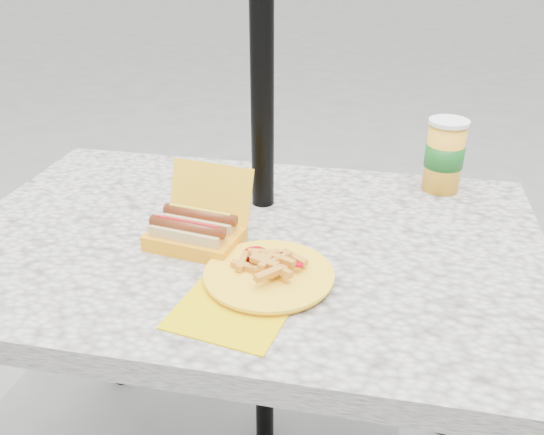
% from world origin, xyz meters
% --- Properties ---
extents(picnic_table, '(1.20, 0.80, 0.75)m').
position_xyz_m(picnic_table, '(0.00, 0.00, 0.64)').
color(picnic_table, beige).
rests_on(picnic_table, ground).
extents(umbrella_pole, '(0.05, 0.05, 2.20)m').
position_xyz_m(umbrella_pole, '(0.00, 0.16, 1.10)').
color(umbrella_pole, black).
rests_on(umbrella_pole, ground).
extents(hotdog_box, '(0.20, 0.18, 0.14)m').
position_xyz_m(hotdog_box, '(-0.09, -0.05, 0.78)').
color(hotdog_box, yellow).
rests_on(hotdog_box, picnic_table).
extents(fries_plate, '(0.26, 0.32, 0.05)m').
position_xyz_m(fries_plate, '(0.07, -0.16, 0.76)').
color(fries_plate, '#E3C100').
rests_on(fries_plate, picnic_table).
extents(soda_cup, '(0.09, 0.09, 0.17)m').
position_xyz_m(soda_cup, '(0.40, 0.32, 0.84)').
color(soda_cup, yellow).
rests_on(soda_cup, picnic_table).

